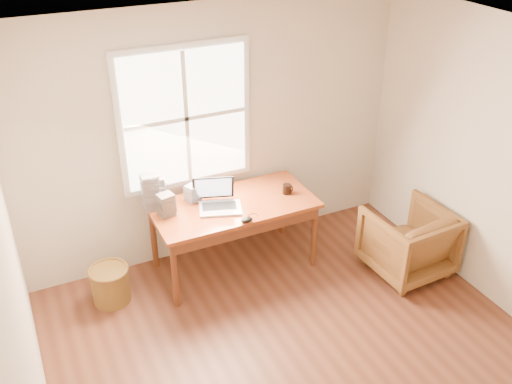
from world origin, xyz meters
The scene contains 11 objects.
room_shell centered at (-0.02, 0.16, 1.32)m, with size 4.04×4.54×2.64m.
desk centered at (0.00, 1.80, 0.73)m, with size 1.60×0.80×0.04m, color brown.
armchair centered at (1.55, 0.99, 0.35)m, with size 0.75×0.77×0.70m, color brown.
wicker_stool centered at (-1.28, 1.80, 0.18)m, with size 0.35×0.35×0.35m, color brown.
laptop centered at (-0.16, 1.75, 0.89)m, with size 0.36×0.38×0.27m, color #A3A5AA, non-canonical shape.
mouse centered at (-0.02, 1.44, 0.77)m, with size 0.12×0.07×0.04m, color black.
coffee_mug centered at (0.57, 1.75, 0.80)m, with size 0.09×0.09×0.10m, color black.
cd_stack_a centered at (-0.65, 2.14, 0.88)m, with size 0.14×0.12×0.27m, color #ACB2B8.
cd_stack_b centered at (-0.65, 1.87, 0.86)m, with size 0.14×0.13×0.22m, color #2B2A2F.
cd_stack_c centered at (-0.74, 2.05, 0.93)m, with size 0.16×0.14×0.36m, color #A4A3B1.
cd_stack_d centered at (-0.34, 2.02, 0.83)m, with size 0.13×0.12×0.17m, color silver.
Camera 1 is at (-1.85, -2.62, 3.61)m, focal length 40.00 mm.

